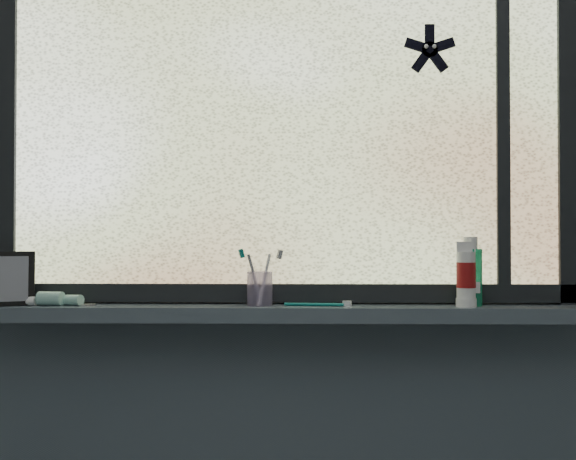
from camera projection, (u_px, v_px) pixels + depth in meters
The scene contains 14 objects.
wall_back at pixel (285, 221), 1.80m from camera, with size 3.00×0.01×2.50m, color #9EA3A8.
windowsill at pixel (284, 313), 1.72m from camera, with size 1.62×0.14×0.04m, color #44505A.
window_pane at pixel (285, 120), 1.78m from camera, with size 1.50×0.01×1.00m, color silver.
frame_bottom at pixel (285, 293), 1.77m from camera, with size 1.60×0.03×0.05m, color black.
frame_left at pixel (8, 121), 1.79m from camera, with size 0.05×0.03×1.10m, color black.
frame_right at pixel (566, 118), 1.76m from camera, with size 0.05×0.03×1.10m, color black.
frame_mullion at pixel (502, 119), 1.76m from camera, with size 0.04×0.03×1.00m, color black.
starfish_sticker at pixel (430, 50), 1.76m from camera, with size 0.15×0.02×0.15m, color black, non-canonical shape.
vanity_mirror at pixel (12, 279), 1.72m from camera, with size 0.12×0.06×0.14m, color black.
toothpaste_tube at pixel (59, 299), 1.72m from camera, with size 0.21×0.04×0.04m, color white, non-canonical shape.
toothbrush_cup at pixel (260, 288), 1.73m from camera, with size 0.07×0.07×0.09m, color #BBA5DA.
toothbrush_lying at pixel (314, 304), 1.70m from camera, with size 0.20×0.02×0.01m, color #0C716A, non-canonical shape.
mouthwash_bottle at pixel (471, 271), 1.72m from camera, with size 0.06×0.06×0.15m, color #1FA26E.
cream_tube at pixel (466, 272), 1.69m from camera, with size 0.05×0.05×0.12m, color silver.
Camera 1 is at (0.05, -0.49, 1.20)m, focal length 40.00 mm.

